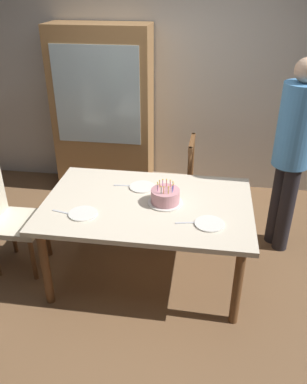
% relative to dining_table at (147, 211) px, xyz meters
% --- Properties ---
extents(ground, '(6.40, 6.40, 0.00)m').
position_rel_dining_table_xyz_m(ground, '(0.00, 0.00, -0.66)').
color(ground, brown).
extents(back_wall, '(6.40, 0.10, 2.60)m').
position_rel_dining_table_xyz_m(back_wall, '(0.00, 1.85, 0.64)').
color(back_wall, beige).
rests_on(back_wall, ground).
extents(dining_table, '(1.66, 1.09, 0.73)m').
position_rel_dining_table_xyz_m(dining_table, '(0.00, 0.00, 0.00)').
color(dining_table, beige).
rests_on(dining_table, ground).
extents(birthday_cake, '(0.28, 0.28, 0.19)m').
position_rel_dining_table_xyz_m(birthday_cake, '(0.14, 0.01, 0.14)').
color(birthday_cake, silver).
rests_on(birthday_cake, dining_table).
extents(plate_near_celebrant, '(0.22, 0.22, 0.01)m').
position_rel_dining_table_xyz_m(plate_near_celebrant, '(-0.46, -0.24, 0.08)').
color(plate_near_celebrant, white).
rests_on(plate_near_celebrant, dining_table).
extents(plate_far_side, '(0.22, 0.22, 0.01)m').
position_rel_dining_table_xyz_m(plate_far_side, '(-0.08, 0.24, 0.08)').
color(plate_far_side, white).
rests_on(plate_far_side, dining_table).
extents(plate_near_guest, '(0.22, 0.22, 0.01)m').
position_rel_dining_table_xyz_m(plate_near_guest, '(0.50, -0.24, 0.08)').
color(plate_near_guest, white).
rests_on(plate_near_guest, dining_table).
extents(fork_near_celebrant, '(0.18, 0.06, 0.01)m').
position_rel_dining_table_xyz_m(fork_near_celebrant, '(-0.62, -0.25, 0.08)').
color(fork_near_celebrant, silver).
rests_on(fork_near_celebrant, dining_table).
extents(fork_far_side, '(0.18, 0.03, 0.01)m').
position_rel_dining_table_xyz_m(fork_far_side, '(-0.24, 0.25, 0.08)').
color(fork_far_side, silver).
rests_on(fork_far_side, dining_table).
extents(fork_near_guest, '(0.18, 0.05, 0.01)m').
position_rel_dining_table_xyz_m(fork_near_guest, '(0.34, -0.25, 0.08)').
color(fork_near_guest, silver).
rests_on(fork_near_guest, dining_table).
extents(chair_spindle_back, '(0.45, 0.45, 0.95)m').
position_rel_dining_table_xyz_m(chair_spindle_back, '(0.13, 0.86, -0.20)').
color(chair_spindle_back, tan).
rests_on(chair_spindle_back, ground).
extents(chair_upholstered, '(0.45, 0.45, 0.95)m').
position_rel_dining_table_xyz_m(chair_upholstered, '(-1.22, -0.04, -0.12)').
color(chair_upholstered, beige).
rests_on(chair_upholstered, ground).
extents(person_guest, '(0.32, 0.32, 1.77)m').
position_rel_dining_table_xyz_m(person_guest, '(1.18, 0.63, 0.36)').
color(person_guest, '#262328').
rests_on(person_guest, ground).
extents(china_cabinet, '(1.10, 0.45, 1.90)m').
position_rel_dining_table_xyz_m(china_cabinet, '(-0.76, 1.56, 0.30)').
color(china_cabinet, '#9E7042').
rests_on(china_cabinet, ground).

